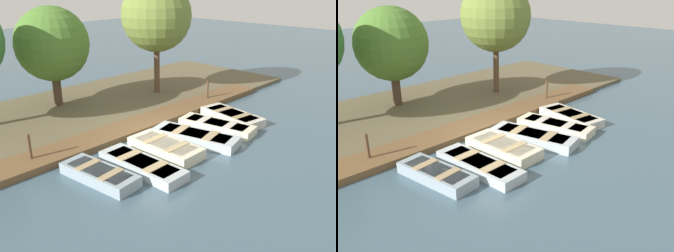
% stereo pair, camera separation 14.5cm
% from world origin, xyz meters
% --- Properties ---
extents(ground_plane, '(80.00, 80.00, 0.00)m').
position_xyz_m(ground_plane, '(0.00, 0.00, 0.00)').
color(ground_plane, '#425B6B').
extents(shore_bank, '(8.00, 24.00, 0.19)m').
position_xyz_m(shore_bank, '(-5.00, 0.00, 0.10)').
color(shore_bank, brown).
rests_on(shore_bank, ground_plane).
extents(dock_walkway, '(1.46, 17.01, 0.25)m').
position_xyz_m(dock_walkway, '(-1.57, 0.00, 0.13)').
color(dock_walkway, brown).
rests_on(dock_walkway, ground_plane).
extents(rowboat_0, '(2.87, 1.31, 0.40)m').
position_xyz_m(rowboat_0, '(0.91, -3.56, 0.20)').
color(rowboat_0, '#8C9EA8').
rests_on(rowboat_0, ground_plane).
extents(rowboat_1, '(3.37, 1.14, 0.37)m').
position_xyz_m(rowboat_1, '(1.40, -2.16, 0.18)').
color(rowboat_1, '#B2BCC1').
rests_on(rowboat_1, ground_plane).
extents(rowboat_2, '(2.88, 1.29, 0.43)m').
position_xyz_m(rowboat_2, '(1.03, -0.63, 0.21)').
color(rowboat_2, beige).
rests_on(rowboat_2, ground_plane).
extents(rowboat_3, '(3.64, 1.91, 0.40)m').
position_xyz_m(rowboat_3, '(1.15, 0.93, 0.20)').
color(rowboat_3, '#B2BCC1').
rests_on(rowboat_3, ground_plane).
extents(rowboat_4, '(3.37, 1.58, 0.38)m').
position_xyz_m(rowboat_4, '(1.04, 2.51, 0.19)').
color(rowboat_4, beige).
rests_on(rowboat_4, ground_plane).
extents(rowboat_5, '(3.13, 1.64, 0.40)m').
position_xyz_m(rowboat_5, '(0.84, 3.91, 0.20)').
color(rowboat_5, beige).
rests_on(rowboat_5, ground_plane).
extents(mooring_post_near, '(0.12, 0.12, 1.18)m').
position_xyz_m(mooring_post_near, '(-1.65, -4.56, 0.59)').
color(mooring_post_near, brown).
rests_on(mooring_post_near, ground_plane).
extents(mooring_post_far, '(0.12, 0.12, 1.18)m').
position_xyz_m(mooring_post_far, '(-1.65, 5.25, 0.59)').
color(mooring_post_far, brown).
rests_on(mooring_post_far, ground_plane).
extents(park_tree_left, '(3.49, 3.49, 4.93)m').
position_xyz_m(park_tree_left, '(-6.41, -0.62, 3.17)').
color(park_tree_left, '#4C3828').
rests_on(park_tree_left, ground_plane).
extents(park_tree_center, '(3.69, 3.69, 6.10)m').
position_xyz_m(park_tree_center, '(-4.49, 4.39, 4.24)').
color(park_tree_center, brown).
rests_on(park_tree_center, ground_plane).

